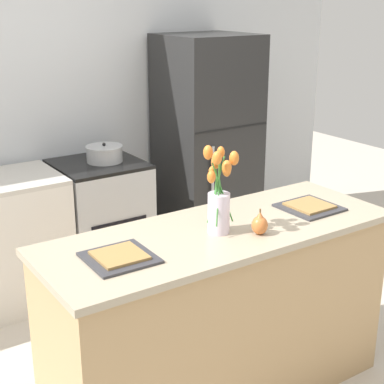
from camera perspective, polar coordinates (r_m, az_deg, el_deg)
The scene contains 9 objects.
back_wall at distance 4.46m, azimuth -12.80°, elevation 9.45°, with size 5.20×0.08×2.70m.
kitchen_island at distance 3.07m, azimuth 2.66°, elevation -11.79°, with size 1.80×0.66×0.95m.
stove_range at distance 4.38m, azimuth -8.81°, elevation -2.78°, with size 0.60×0.61×0.89m.
refrigerator at distance 4.70m, azimuth 1.45°, elevation 4.41°, with size 0.68×0.67×1.75m.
flower_vase at distance 2.76m, azimuth 2.64°, elevation -0.55°, with size 0.16×0.16×0.43m.
pear_figurine at distance 2.80m, azimuth 6.58°, elevation -3.12°, with size 0.08×0.08×0.13m.
plate_setting_left at distance 2.56m, azimuth -7.04°, elevation -6.26°, with size 0.29×0.29×0.02m.
plate_setting_right at distance 3.18m, azimuth 11.33°, elevation -1.41°, with size 0.29×0.29×0.02m.
cooking_pot at distance 4.24m, azimuth -8.49°, elevation 3.70°, with size 0.26×0.26×0.14m.
Camera 1 is at (-1.59, -2.12, 2.03)m, focal length 55.00 mm.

